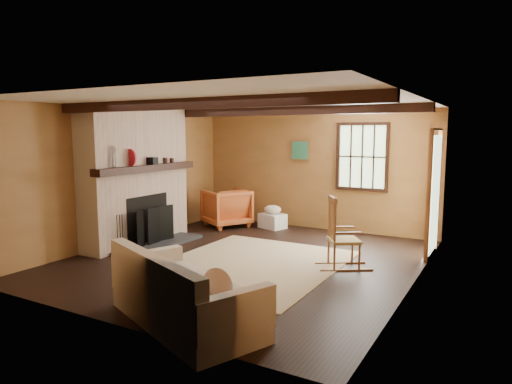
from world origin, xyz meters
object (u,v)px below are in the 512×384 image
Objects in this scene: rocking_chair at (341,238)px; laundry_basket at (272,221)px; fireplace at (137,182)px; sofa at (181,298)px; armchair at (226,208)px.

rocking_chair reaches higher than laundry_basket.
sofa is at bearing -39.78° from fireplace.
sofa is 4.17× the size of laundry_basket.
armchair is at bearing 74.15° from fireplace.
rocking_chair is at bearing -42.71° from laundry_basket.
fireplace reaches higher than sofa.
armchair is at bearing -162.97° from laundry_basket.
laundry_basket is at bearing 56.62° from fireplace.
laundry_basket is (-1.37, 4.70, -0.13)m from sofa.
sofa is (-0.78, -2.72, -0.17)m from rocking_chair.
fireplace is at bearing 61.36° from rocking_chair.
fireplace is 2.75× the size of armchair.
rocking_chair is at bearing 91.98° from armchair.
fireplace is at bearing 163.14° from sofa.
fireplace is 2.26× the size of rocking_chair.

